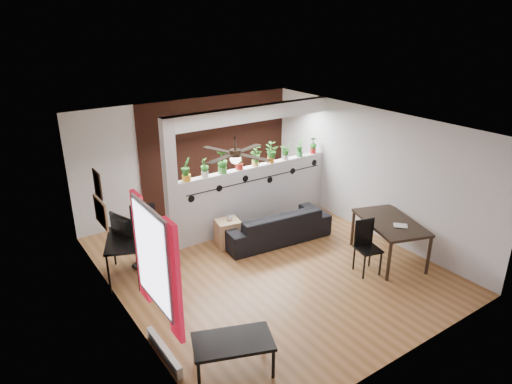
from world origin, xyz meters
The scene contains 30 objects.
room_shell centered at (0.00, 0.00, 1.30)m, with size 6.30×7.10×2.90m.
partition_wall centered at (0.80, 1.50, 0.68)m, with size 3.60×0.18×1.35m, color #BCBCC1.
ceiling_header centered at (0.80, 1.50, 2.45)m, with size 3.60×0.18×0.30m, color silver.
pier_column centered at (-1.11, 1.50, 1.30)m, with size 0.22×0.20×2.60m, color #BCBCC1.
brick_panel centered at (0.80, 2.97, 1.30)m, with size 3.90×0.05×2.60m, color brown.
vine_decal centered at (0.80, 1.40, 1.08)m, with size 3.31×0.01×0.30m.
window_assembly centered at (-2.56, -1.20, 1.51)m, with size 0.09×1.30×1.55m.
baseboard_heater centered at (-2.54, -1.20, 0.09)m, with size 0.08×1.00×0.18m, color silver.
corkboard centered at (-2.58, 0.95, 1.35)m, with size 0.03×0.60×0.45m, color #936A47.
framed_art centered at (-2.58, 0.90, 1.85)m, with size 0.03×0.34×0.44m.
ceiling_fan centered at (-0.80, -0.30, 2.31)m, with size 1.19×1.19×0.43m.
potted_plant_0 centered at (-0.78, 1.50, 1.59)m, with size 0.31×0.30×0.46m.
potted_plant_1 centered at (-0.39, 1.50, 1.56)m, with size 0.24×0.25×0.39m.
potted_plant_2 centered at (0.01, 1.50, 1.60)m, with size 0.32×0.32×0.47m.
potted_plant_3 centered at (0.41, 1.50, 1.58)m, with size 0.23×0.19×0.43m.
potted_plant_4 centered at (0.80, 1.50, 1.56)m, with size 0.19×0.23×0.40m.
potted_plant_5 centered at (1.20, 1.50, 1.58)m, with size 0.23×0.26×0.43m.
potted_plant_6 centered at (1.59, 1.50, 1.55)m, with size 0.22×0.19×0.38m.
potted_plant_7 centered at (1.99, 1.50, 1.56)m, with size 0.25×0.24×0.39m.
potted_plant_8 centered at (2.38, 1.50, 1.55)m, with size 0.23×0.21×0.38m.
sofa centered at (0.74, 0.72, 0.31)m, with size 2.11×0.83×0.62m, color black.
cube_shelf centered at (-0.19, 1.01, 0.27)m, with size 0.45×0.40×0.55m, color #A47E56.
cup centered at (-0.14, 1.01, 0.59)m, with size 0.11×0.11×0.09m, color gray.
computer_desk centered at (-2.25, 1.03, 0.68)m, with size 0.91×1.17×0.76m.
monitor centered at (-2.25, 1.18, 0.85)m, with size 0.06×0.34×0.19m, color black.
office_chair centered at (-1.79, 1.22, 0.49)m, with size 0.59×0.60×1.12m.
dining_table centered at (2.01, -1.12, 0.69)m, with size 1.28×1.62×0.78m.
book centered at (1.91, -1.42, 0.79)m, with size 0.18×0.24×0.02m, color gray.
folding_chair centered at (1.34, -1.16, 0.57)m, with size 0.48×0.48×0.97m.
coffee_table centered at (-1.90, -1.93, 0.42)m, with size 1.15×0.89×0.47m.
Camera 1 is at (-4.29, -5.93, 4.34)m, focal length 32.00 mm.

